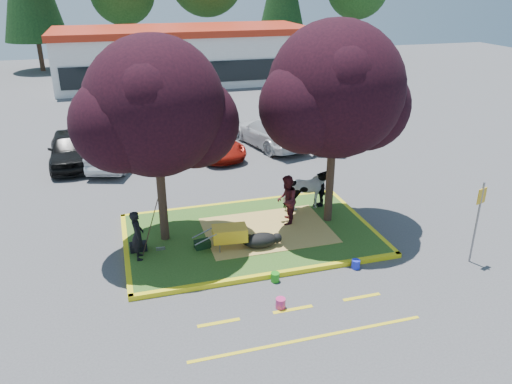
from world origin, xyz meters
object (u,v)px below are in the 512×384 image
object	(u,v)px
bucket_pink	(281,303)
bucket_blue	(356,264)
calf	(261,240)
bucket_green	(275,277)
wheelbarrow	(230,234)
car_black	(70,149)
handler	(137,235)
car_silver	(116,150)
cow	(307,191)
sign_post	(478,214)

from	to	relation	value
bucket_pink	bucket_blue	xyz separation A→B (m)	(2.80, 1.23, -0.00)
calf	bucket_green	size ratio (longest dim) A/B	3.94
wheelbarrow	car_black	world-z (taller)	car_black
handler	bucket_blue	bearing A→B (deg)	-106.64
handler	wheelbarrow	xyz separation A→B (m)	(2.82, -0.16, -0.28)
handler	wheelbarrow	distance (m)	2.83
calf	car_silver	size ratio (longest dim) A/B	0.24
handler	cow	bearing A→B (deg)	-70.96
bucket_pink	bucket_blue	distance (m)	3.06
cow	handler	distance (m)	6.47
bucket_blue	bucket_green	bearing A→B (deg)	180.00
cow	bucket_pink	size ratio (longest dim) A/B	6.24
cow	handler	size ratio (longest dim) A/B	1.13
calf	bucket_blue	size ratio (longest dim) A/B	3.91
car_black	calf	bearing A→B (deg)	-60.96
calf	bucket_green	world-z (taller)	calf
handler	bucket_pink	xyz separation A→B (m)	(3.41, -3.39, -0.79)
cow	wheelbarrow	xyz separation A→B (m)	(-3.38, -2.00, -0.24)
cow	bucket_blue	world-z (taller)	cow
bucket_blue	car_silver	size ratio (longest dim) A/B	0.06
car_silver	calf	bearing A→B (deg)	130.98
bucket_pink	calf	bearing A→B (deg)	83.32
calf	car_silver	bearing A→B (deg)	98.88
car_silver	cow	bearing A→B (deg)	149.51
bucket_pink	handler	bearing A→B (deg)	135.18
calf	sign_post	bearing A→B (deg)	-36.50
wheelbarrow	bucket_green	distance (m)	2.22
handler	bucket_pink	world-z (taller)	handler
bucket_pink	car_silver	bearing A→B (deg)	106.86
cow	bucket_blue	distance (m)	4.07
bucket_green	calf	bearing A→B (deg)	86.81
handler	sign_post	bearing A→B (deg)	-103.40
handler	car_black	xyz separation A→B (m)	(-2.42, 9.82, -0.16)
wheelbarrow	bucket_green	world-z (taller)	wheelbarrow
car_silver	bucket_green	bearing A→B (deg)	127.15
calf	wheelbarrow	size ratio (longest dim) A/B	0.55
cow	bucket_green	world-z (taller)	cow
wheelbarrow	car_silver	world-z (taller)	car_silver
wheelbarrow	bucket_blue	xyz separation A→B (m)	(3.39, -1.99, -0.52)
car_black	bucket_pink	bearing A→B (deg)	-68.37
bucket_green	car_black	xyz separation A→B (m)	(-6.08, 11.98, 0.64)
calf	wheelbarrow	world-z (taller)	wheelbarrow
bucket_green	bucket_pink	xyz separation A→B (m)	(-0.25, -1.23, 0.01)
wheelbarrow	bucket_green	xyz separation A→B (m)	(0.85, -1.99, -0.52)
car_black	bucket_blue	bearing A→B (deg)	-56.40
handler	car_silver	xyz separation A→B (m)	(-0.39, 9.13, -0.21)
bucket_blue	car_black	bearing A→B (deg)	125.78
wheelbarrow	bucket_blue	world-z (taller)	wheelbarrow
cow	bucket_green	distance (m)	4.79
wheelbarrow	bucket_pink	size ratio (longest dim) A/B	6.85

